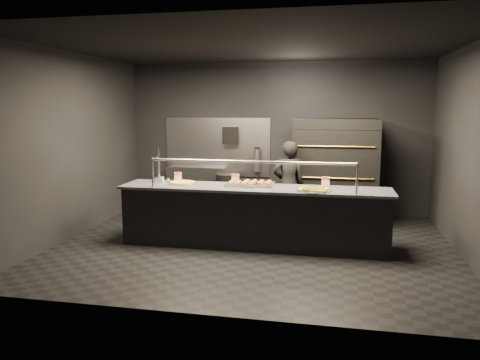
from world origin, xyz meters
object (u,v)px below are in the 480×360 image
at_px(service_counter, 254,216).
at_px(beer_tap, 159,172).
at_px(trash_bin, 228,193).
at_px(square_pizza, 314,189).
at_px(prep_shelf, 197,188).
at_px(pizza_oven, 335,170).
at_px(round_pizza, 183,183).
at_px(slider_tray_b, 257,183).
at_px(worker, 288,185).
at_px(towel_dispenser, 230,135).
at_px(fire_extinguisher, 257,160).
at_px(slider_tray_a, 241,184).

relative_size(service_counter, beer_tap, 7.11).
height_order(beer_tap, trash_bin, beer_tap).
bearing_deg(square_pizza, prep_shelf, 135.47).
distance_m(service_counter, pizza_oven, 2.30).
height_order(beer_tap, round_pizza, beer_tap).
height_order(slider_tray_b, worker, worker).
bearing_deg(slider_tray_b, round_pizza, -176.82).
bearing_deg(beer_tap, towel_dispenser, 72.28).
bearing_deg(round_pizza, pizza_oven, 37.62).
distance_m(fire_extinguisher, square_pizza, 2.84).
bearing_deg(beer_tap, round_pizza, -14.50).
bearing_deg(trash_bin, pizza_oven, -6.95).
height_order(fire_extinguisher, slider_tray_a, fire_extinguisher).
bearing_deg(pizza_oven, worker, -138.06).
distance_m(towel_dispenser, round_pizza, 2.40).
relative_size(pizza_oven, round_pizza, 4.23).
bearing_deg(slider_tray_a, towel_dispenser, 106.67).
bearing_deg(slider_tray_b, fire_extinguisher, 99.60).
relative_size(pizza_oven, towel_dispenser, 5.46).
relative_size(round_pizza, trash_bin, 0.57).
xyz_separation_m(prep_shelf, fire_extinguisher, (1.25, 0.08, 0.61)).
height_order(fire_extinguisher, square_pizza, fire_extinguisher).
height_order(prep_shelf, slider_tray_b, slider_tray_b).
height_order(pizza_oven, fire_extinguisher, pizza_oven).
bearing_deg(beer_tap, slider_tray_b, -1.72).
distance_m(towel_dispenser, square_pizza, 3.17).
height_order(prep_shelf, trash_bin, prep_shelf).
height_order(fire_extinguisher, worker, worker).
distance_m(service_counter, fire_extinguisher, 2.50).
bearing_deg(prep_shelf, trash_bin, -13.21).
distance_m(pizza_oven, slider_tray_a, 2.30).
distance_m(service_counter, trash_bin, 2.34).
bearing_deg(trash_bin, prep_shelf, 166.79).
height_order(towel_dispenser, square_pizza, towel_dispenser).
bearing_deg(round_pizza, slider_tray_b, 3.18).
xyz_separation_m(slider_tray_b, trash_bin, (-0.93, 2.01, -0.56)).
bearing_deg(round_pizza, worker, 35.20).
bearing_deg(trash_bin, slider_tray_b, -65.11).
distance_m(towel_dispenser, fire_extinguisher, 0.74).
xyz_separation_m(prep_shelf, beer_tap, (-0.00, -2.12, 0.63)).
xyz_separation_m(service_counter, beer_tap, (-1.60, 0.20, 0.62)).
bearing_deg(fire_extinguisher, worker, -58.14).
bearing_deg(square_pizza, trash_bin, 128.12).
height_order(fire_extinguisher, trash_bin, fire_extinguisher).
bearing_deg(slider_tray_a, fire_extinguisher, 93.50).
bearing_deg(service_counter, slider_tray_b, 78.58).
height_order(round_pizza, trash_bin, round_pizza).
xyz_separation_m(pizza_oven, beer_tap, (-2.80, -1.70, 0.12)).
relative_size(pizza_oven, beer_tap, 3.31).
xyz_separation_m(square_pizza, trash_bin, (-1.80, 2.30, -0.54)).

